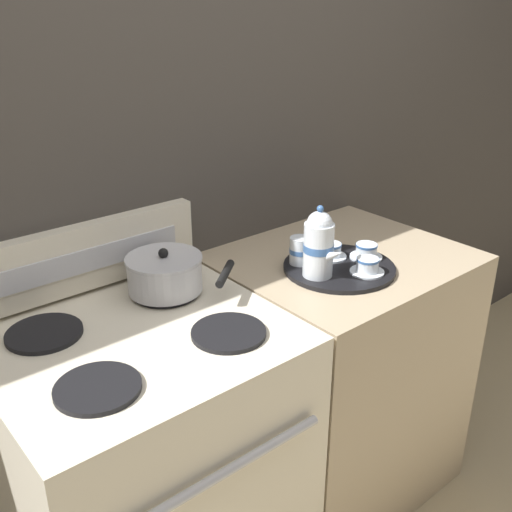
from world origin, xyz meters
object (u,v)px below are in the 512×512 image
(stove, at_px, (150,475))
(teacup_left, at_px, (331,251))
(teacup_front, at_px, (366,251))
(creamer_jug, at_px, (300,250))
(serving_tray, at_px, (339,268))
(teacup_right, at_px, (367,266))
(saucepan, at_px, (166,273))
(teapot, at_px, (319,244))

(stove, relative_size, teacup_left, 9.04)
(stove, bearing_deg, teacup_front, -5.54)
(creamer_jug, bearing_deg, serving_tray, -48.14)
(serving_tray, relative_size, teacup_right, 3.34)
(saucepan, bearing_deg, creamer_jug, -15.61)
(serving_tray, xyz_separation_m, teacup_right, (0.03, -0.09, 0.03))
(stove, distance_m, serving_tray, 0.81)
(teapot, distance_m, teacup_left, 0.16)
(teapot, xyz_separation_m, teacup_left, (0.12, 0.06, -0.08))
(stove, height_order, teacup_left, teacup_left)
(serving_tray, bearing_deg, teapot, -176.66)
(saucepan, height_order, teacup_front, saucepan)
(teacup_right, bearing_deg, teapot, 146.60)
(creamer_jug, bearing_deg, teapot, -100.75)
(serving_tray, xyz_separation_m, teacup_front, (0.11, -0.01, 0.03))
(saucepan, xyz_separation_m, teacup_left, (0.51, -0.15, -0.03))
(teapot, height_order, teacup_front, teapot)
(teapot, xyz_separation_m, teacup_front, (0.20, -0.01, -0.08))
(teacup_left, height_order, teacup_front, same)
(stove, bearing_deg, teacup_right, -12.14)
(stove, bearing_deg, teacup_left, -0.23)
(saucepan, xyz_separation_m, creamer_jug, (0.41, -0.11, -0.01))
(saucepan, xyz_separation_m, teapot, (0.39, -0.21, 0.05))
(serving_tray, relative_size, teapot, 1.58)
(stove, bearing_deg, saucepan, 38.92)
(stove, height_order, saucepan, saucepan)
(teacup_right, bearing_deg, teacup_front, 42.29)
(saucepan, distance_m, teacup_front, 0.63)
(serving_tray, xyz_separation_m, creamer_jug, (-0.08, 0.09, 0.05))
(saucepan, distance_m, teacup_left, 0.53)
(teacup_right, relative_size, teacup_front, 1.00)
(saucepan, xyz_separation_m, teacup_front, (0.59, -0.22, -0.03))
(teacup_left, distance_m, teacup_front, 0.11)
(teacup_right, xyz_separation_m, teacup_front, (0.08, 0.07, 0.00))
(saucepan, height_order, teacup_left, saucepan)
(saucepan, bearing_deg, teacup_left, -15.93)
(serving_tray, height_order, creamer_jug, creamer_jug)
(saucepan, bearing_deg, serving_tray, -22.70)
(teapot, bearing_deg, serving_tray, 3.34)
(creamer_jug, bearing_deg, saucepan, 164.39)
(stove, height_order, creamer_jug, creamer_jug)
(saucepan, relative_size, teacup_right, 2.85)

